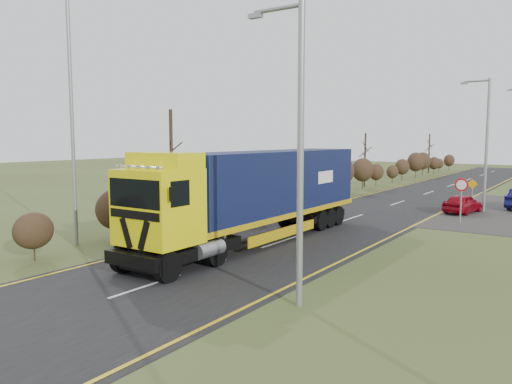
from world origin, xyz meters
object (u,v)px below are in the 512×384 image
at_px(lorry, 258,190).
at_px(streetlight_near, 297,143).
at_px(car_red_hatchback, 462,204).
at_px(speed_sign, 461,192).

distance_m(lorry, streetlight_near, 8.64).
distance_m(lorry, car_red_hatchback, 15.43).
distance_m(car_red_hatchback, streetlight_near, 20.94).
bearing_deg(streetlight_near, speed_sign, 86.85).
bearing_deg(car_red_hatchback, speed_sign, 110.31).
height_order(lorry, streetlight_near, streetlight_near).
distance_m(streetlight_near, speed_sign, 16.42).
xyz_separation_m(lorry, car_red_hatchback, (5.60, 14.27, -1.76)).
relative_size(lorry, streetlight_near, 1.81).
xyz_separation_m(lorry, streetlight_near, (5.51, -6.30, 2.14)).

